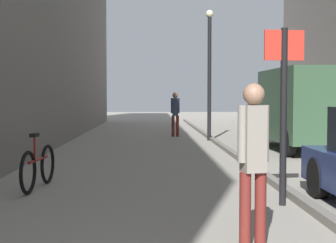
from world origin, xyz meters
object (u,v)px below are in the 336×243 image
pedestrian_main_foreground (175,111)px  street_sign_post (284,101)px  pedestrian_mid_block (253,154)px  lamp_post (209,66)px  bicycle_leaning (38,167)px  delivery_van (299,107)px

pedestrian_main_foreground → street_sign_post: (0.97, -12.82, 0.51)m
pedestrian_main_foreground → pedestrian_mid_block: bearing=90.8°
lamp_post → bicycle_leaning: (-4.10, -9.47, -2.34)m
pedestrian_main_foreground → pedestrian_mid_block: (0.09, -14.93, -0.03)m
delivery_van → bicycle_leaning: delivery_van is taller
pedestrian_main_foreground → lamp_post: bearing=122.0°
pedestrian_main_foreground → pedestrian_mid_block: 14.93m
pedestrian_main_foreground → delivery_van: (3.48, -5.24, 0.26)m
delivery_van → bicycle_leaning: bearing=-138.3°
delivery_van → lamp_post: bearing=122.8°
pedestrian_mid_block → street_sign_post: (0.88, 2.11, 0.54)m
lamp_post → bicycle_leaning: lamp_post is taller
delivery_van → street_sign_post: size_ratio=1.96×
pedestrian_main_foreground → bicycle_leaning: (-2.94, -11.35, -0.65)m
delivery_van → bicycle_leaning: (-6.42, -6.11, -0.91)m
pedestrian_mid_block → delivery_van: delivery_van is taller
pedestrian_mid_block → lamp_post: 13.20m
pedestrian_main_foreground → street_sign_post: size_ratio=0.69×
pedestrian_main_foreground → pedestrian_mid_block: size_ratio=1.03×
pedestrian_main_foreground → bicycle_leaning: 11.75m
pedestrian_mid_block → lamp_post: (1.07, 13.05, 1.72)m
delivery_van → bicycle_leaning: size_ratio=2.88×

